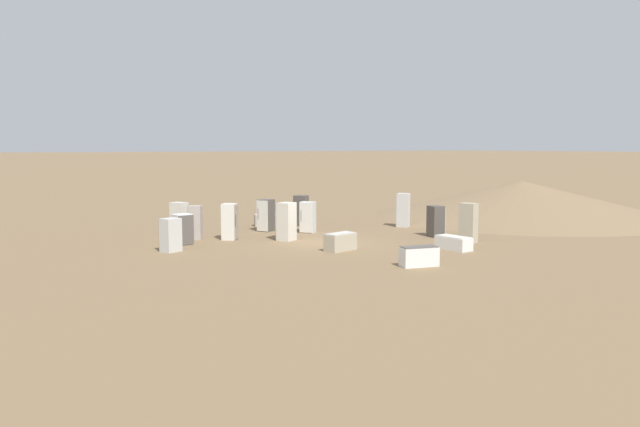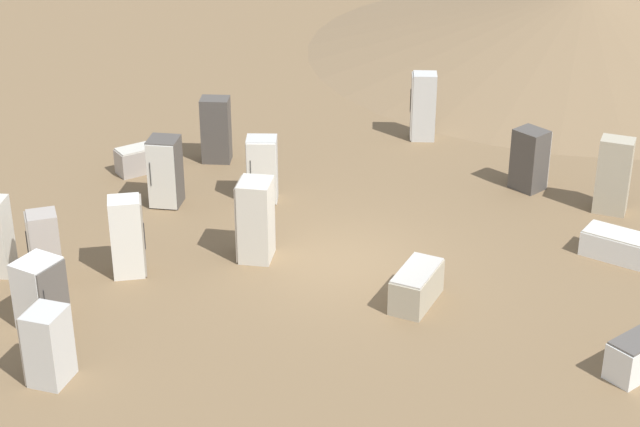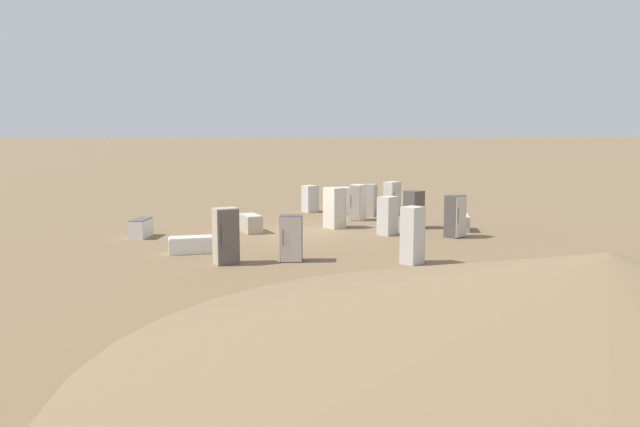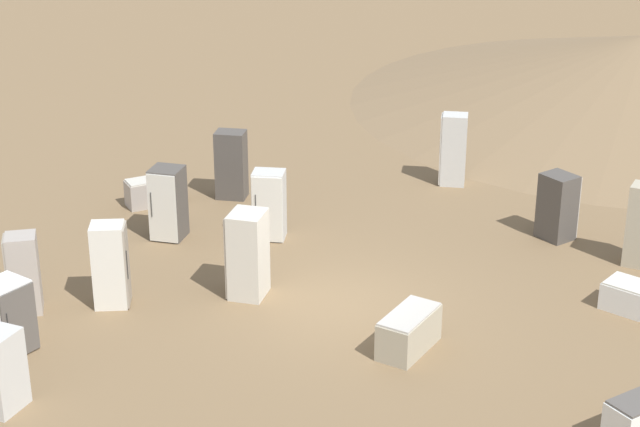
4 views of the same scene
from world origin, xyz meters
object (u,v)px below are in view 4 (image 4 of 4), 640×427
at_px(discarded_fridge_1, 155,191).
at_px(discarded_fridge_13, 7,317).
at_px(discarded_fridge_2, 23,274).
at_px(discarded_fridge_5, 409,331).
at_px(discarded_fridge_9, 558,207).
at_px(discarded_fridge_7, 168,203).
at_px(discarded_fridge_11, 247,254).
at_px(discarded_fridge_6, 269,205).
at_px(discarded_fridge_4, 453,150).
at_px(discarded_fridge_0, 110,265).
at_px(discarded_fridge_10, 231,164).

bearing_deg(discarded_fridge_1, discarded_fridge_13, -39.99).
relative_size(discarded_fridge_2, discarded_fridge_5, 1.07).
bearing_deg(discarded_fridge_9, discarded_fridge_13, -100.39).
distance_m(discarded_fridge_7, discarded_fridge_13, 5.72).
distance_m(discarded_fridge_2, discarded_fridge_11, 4.43).
bearing_deg(discarded_fridge_6, discarded_fridge_4, -135.63).
distance_m(discarded_fridge_0, discarded_fridge_6, 4.49).
bearing_deg(discarded_fridge_2, discarded_fridge_4, -64.27).
bearing_deg(discarded_fridge_0, discarded_fridge_2, -84.57).
xyz_separation_m(discarded_fridge_0, discarded_fridge_5, (-5.43, -2.78, -0.50)).
relative_size(discarded_fridge_1, discarded_fridge_11, 0.85).
xyz_separation_m(discarded_fridge_5, discarded_fridge_7, (7.29, -0.12, 0.46)).
bearing_deg(discarded_fridge_11, discarded_fridge_1, 42.65).
bearing_deg(discarded_fridge_2, discarded_fridge_0, -92.30).
xyz_separation_m(discarded_fridge_1, discarded_fridge_6, (-3.56, -0.55, 0.47)).
bearing_deg(discarded_fridge_0, discarded_fridge_5, 68.61).
xyz_separation_m(discarded_fridge_0, discarded_fridge_2, (1.00, 1.37, -0.06)).
xyz_separation_m(discarded_fridge_5, discarded_fridge_9, (0.92, -6.34, 0.39)).
height_order(discarded_fridge_2, discarded_fridge_11, discarded_fridge_11).
bearing_deg(discarded_fridge_7, discarded_fridge_1, -58.97).
bearing_deg(discarded_fridge_13, discarded_fridge_5, 126.33).
xyz_separation_m(discarded_fridge_0, discarded_fridge_6, (0.19, -4.49, -0.07)).
distance_m(discarded_fridge_2, discarded_fridge_5, 7.67).
bearing_deg(discarded_fridge_1, discarded_fridge_0, -28.15).
xyz_separation_m(discarded_fridge_0, discarded_fridge_1, (3.75, -3.94, -0.54)).
height_order(discarded_fridge_0, discarded_fridge_2, discarded_fridge_0).
distance_m(discarded_fridge_1, discarded_fridge_4, 7.68).
relative_size(discarded_fridge_1, discarded_fridge_9, 1.00).
relative_size(discarded_fridge_4, discarded_fridge_11, 1.03).
relative_size(discarded_fridge_11, discarded_fridge_13, 1.30).
distance_m(discarded_fridge_0, discarded_fridge_2, 1.70).
bearing_deg(discarded_fridge_6, discarded_fridge_1, -28.66).
height_order(discarded_fridge_10, discarded_fridge_11, discarded_fridge_11).
height_order(discarded_fridge_9, discarded_fridge_11, discarded_fridge_11).
bearing_deg(discarded_fridge_2, discarded_fridge_6, -64.09).
xyz_separation_m(discarded_fridge_0, discarded_fridge_13, (-0.20, 2.44, -0.17)).
height_order(discarded_fridge_7, discarded_fridge_10, discarded_fridge_10).
xyz_separation_m(discarded_fridge_6, discarded_fridge_9, (-4.70, -4.63, -0.04)).
distance_m(discarded_fridge_6, discarded_fridge_9, 6.60).
relative_size(discarded_fridge_10, discarded_fridge_11, 0.95).
distance_m(discarded_fridge_5, discarded_fridge_10, 8.66).
bearing_deg(discarded_fridge_1, discarded_fridge_10, 76.82).
height_order(discarded_fridge_10, discarded_fridge_13, discarded_fridge_10).
distance_m(discarded_fridge_0, discarded_fridge_5, 6.12).
relative_size(discarded_fridge_4, discarded_fridge_5, 1.23).
bearing_deg(discarded_fridge_13, discarded_fridge_9, 150.95).
xyz_separation_m(discarded_fridge_5, discarded_fridge_11, (3.81, 0.57, 0.53)).
bearing_deg(discarded_fridge_13, discarded_fridge_2, -140.34).
distance_m(discarded_fridge_5, discarded_fridge_6, 5.89).
relative_size(discarded_fridge_0, discarded_fridge_6, 1.08).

